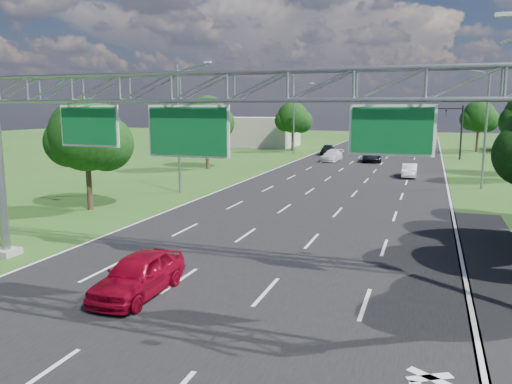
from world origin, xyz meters
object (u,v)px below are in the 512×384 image
at_px(traffic_signal, 433,120).
at_px(box_truck, 427,139).
at_px(red_coupe, 138,274).
at_px(sign_gantry, 233,104).

height_order(traffic_signal, box_truck, traffic_signal).
xyz_separation_m(traffic_signal, red_coupe, (-9.98, -55.27, -4.39)).
bearing_deg(box_truck, red_coupe, -100.20).
relative_size(sign_gantry, box_truck, 2.66).
distance_m(sign_gantry, traffic_signal, 53.51).
bearing_deg(red_coupe, sign_gantry, 38.18).
xyz_separation_m(sign_gantry, box_truck, (6.41, 69.18, -5.30)).
bearing_deg(box_truck, sign_gantry, -98.12).
bearing_deg(red_coupe, box_truck, 82.12).
distance_m(traffic_signal, red_coupe, 56.33).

